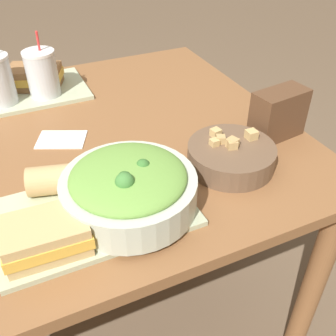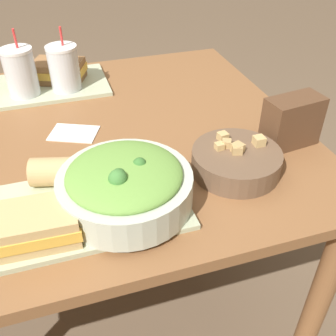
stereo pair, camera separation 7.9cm
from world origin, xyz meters
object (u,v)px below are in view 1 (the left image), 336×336
soup_bowl (231,155)px  baguette_near (69,178)px  chip_bag (278,114)px  napkin_folded (62,139)px  drink_cup_red (42,75)px  sandwich_far (35,77)px  sandwich_near (46,236)px  salad_bowl (129,187)px

soup_bowl → baguette_near: (-0.37, 0.05, 0.01)m
chip_bag → napkin_folded: 0.57m
soup_bowl → drink_cup_red: 0.63m
sandwich_far → chip_bag: (0.52, -0.54, 0.02)m
baguette_near → sandwich_near: bearing=167.2°
sandwich_near → sandwich_far: same height
drink_cup_red → chip_bag: bearing=-42.9°
chip_bag → napkin_folded: (-0.52, 0.21, -0.06)m
soup_bowl → napkin_folded: soup_bowl is taller
chip_bag → drink_cup_red: bearing=129.5°
baguette_near → chip_bag: bearing=-74.0°
sandwich_far → chip_bag: 0.76m
salad_bowl → napkin_folded: bearing=102.4°
soup_bowl → baguette_near: 0.37m
soup_bowl → sandwich_near: same height
baguette_near → drink_cup_red: 0.49m
baguette_near → sandwich_far: size_ratio=0.90×
chip_bag → salad_bowl: bearing=-173.6°
sandwich_near → drink_cup_red: size_ratio=0.80×
sandwich_near → sandwich_far: (0.10, 0.70, -0.00)m
salad_bowl → sandwich_far: salad_bowl is taller
drink_cup_red → baguette_near: bearing=-94.6°
salad_bowl → drink_cup_red: bearing=95.8°
salad_bowl → baguette_near: bearing=134.6°
salad_bowl → drink_cup_red: drink_cup_red is taller
salad_bowl → napkin_folded: size_ratio=1.85×
baguette_near → napkin_folded: (0.03, 0.23, -0.04)m
soup_bowl → baguette_near: bearing=171.5°
sandwich_far → salad_bowl: bearing=-60.3°
salad_bowl → sandwich_near: size_ratio=1.75×
soup_bowl → sandwich_far: size_ratio=1.07×
baguette_near → sandwich_far: bearing=12.5°
baguette_near → napkin_folded: 0.23m
sandwich_near → chip_bag: bearing=16.5°
drink_cup_red → chip_bag: size_ratio=1.30×
salad_bowl → baguette_near: (-0.10, 0.10, -0.02)m
sandwich_far → napkin_folded: size_ratio=1.31×
sandwich_far → chip_bag: bearing=-23.0°
salad_bowl → sandwich_far: bearing=96.6°
salad_bowl → chip_bag: (0.45, 0.11, 0.00)m
drink_cup_red → sandwich_far: bearing=102.8°
napkin_folded → sandwich_far: bearing=90.7°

